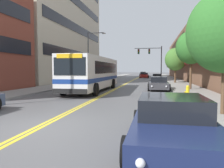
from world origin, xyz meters
TOP-DOWN VIEW (x-y plane):
  - ground_plane at (0.00, 37.00)m, footprint 240.00×240.00m
  - sidewalk_left at (-7.16, 37.00)m, footprint 3.33×106.00m
  - sidewalk_right at (7.16, 37.00)m, footprint 3.33×106.00m
  - centre_line at (0.00, 37.00)m, footprint 0.34×106.00m
  - storefront_row_right at (13.06, 37.00)m, footprint 9.10×68.00m
  - city_bus at (-1.67, 12.79)m, footprint 2.84×11.69m
  - car_silver_parked_left_mid at (-4.43, 29.52)m, footprint 2.17×4.20m
  - car_navy_parked_right_foreground at (4.32, -1.17)m, footprint 2.18×4.70m
  - car_dark_grey_parked_right_mid at (4.32, 14.74)m, footprint 2.03×4.33m
  - car_champagne_parked_right_far at (4.41, 33.45)m, footprint 2.01×4.54m
  - car_charcoal_moving_lead at (0.77, 57.36)m, footprint 1.97×4.72m
  - car_red_moving_second at (1.58, 46.54)m, footprint 2.20×4.62m
  - traffic_signal_mast at (3.49, 35.20)m, footprint 5.11×0.38m
  - street_lamp_left_far at (-4.89, 22.97)m, footprint 2.65×0.28m
  - street_tree_right_mid at (7.27, 14.85)m, footprint 2.85×2.85m
  - street_tree_right_far at (6.86, 25.73)m, footprint 2.96×2.96m
  - fire_hydrant at (5.95, 7.47)m, footprint 0.30×0.22m

SIDE VIEW (x-z plane):
  - ground_plane at x=0.00m, z-range 0.00..0.00m
  - centre_line at x=0.00m, z-range 0.00..0.01m
  - sidewalk_left at x=-7.16m, z-range 0.00..0.13m
  - sidewalk_right at x=7.16m, z-range 0.00..0.13m
  - fire_hydrant at x=5.95m, z-range 0.12..0.99m
  - car_champagne_parked_right_far at x=4.41m, z-range -0.03..1.21m
  - car_navy_parked_right_foreground at x=4.32m, z-range -0.04..1.23m
  - car_dark_grey_parked_right_mid at x=4.32m, z-range -0.04..1.24m
  - car_red_moving_second at x=1.58m, z-range -0.03..1.23m
  - car_silver_parked_left_mid at x=-4.43m, z-range -0.05..1.27m
  - car_charcoal_moving_lead at x=0.77m, z-range -0.04..1.33m
  - city_bus at x=-1.67m, z-range 0.20..3.27m
  - street_tree_right_far at x=6.86m, z-range 0.97..5.94m
  - street_tree_right_mid at x=7.27m, z-range 1.29..6.79m
  - street_lamp_left_far at x=-4.89m, z-range 0.77..8.02m
  - traffic_signal_mast at x=3.49m, z-range 1.32..7.70m
  - storefront_row_right at x=13.06m, z-range 0.00..9.61m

